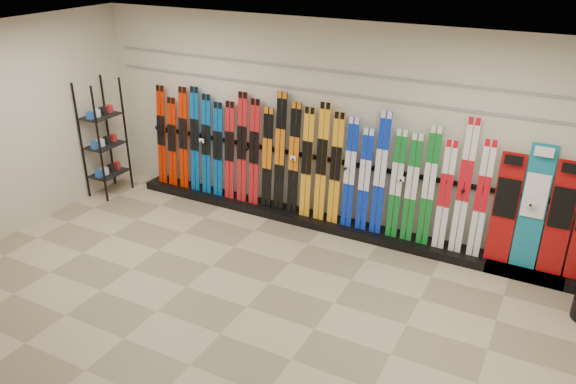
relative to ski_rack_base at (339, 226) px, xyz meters
The scene contains 9 objects.
floor 2.29m from the ski_rack_base, 95.64° to the right, with size 8.00×8.00×0.00m, color gray.
back_wall 1.47m from the ski_rack_base, 135.64° to the left, with size 8.00×8.00×0.00m, color beige.
ceiling 3.73m from the ski_rack_base, 95.64° to the right, with size 8.00×8.00×0.00m, color silver.
ski_rack_base is the anchor object (origin of this frame).
skis 1.11m from the ski_rack_base, behind, with size 5.38×0.19×1.84m.
snowboards 2.98m from the ski_rack_base, ahead, with size 1.59×0.25×1.61m.
accessory_rack 4.12m from the ski_rack_base, behind, with size 0.40×0.60×1.93m, color black.
slatwall_rail_0 1.96m from the ski_rack_base, 138.37° to the left, with size 7.60×0.02×0.03m, color gray.
slatwall_rail_1 2.26m from the ski_rack_base, 138.37° to the left, with size 7.60×0.02×0.03m, color gray.
Camera 1 is at (2.98, -4.60, 4.03)m, focal length 35.00 mm.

